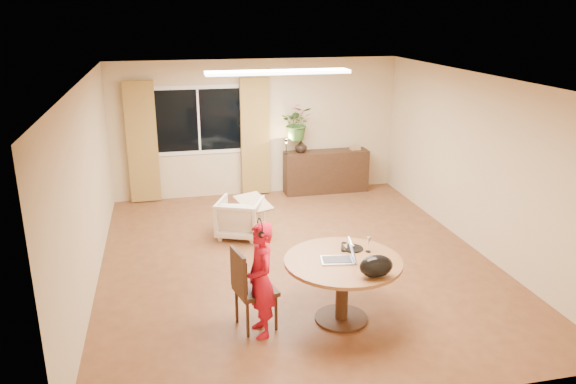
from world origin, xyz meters
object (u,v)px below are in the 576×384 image
at_px(child, 261,280).
at_px(armchair, 240,218).
at_px(sideboard, 326,171).
at_px(dining_chair, 256,288).
at_px(dining_table, 343,273).

distance_m(child, armchair, 2.90).
height_order(armchair, sideboard, sideboard).
height_order(child, armchair, child).
distance_m(dining_chair, armchair, 2.73).
distance_m(child, sideboard, 5.27).
distance_m(dining_table, dining_chair, 1.01).
distance_m(dining_chair, sideboard, 5.14).
xyz_separation_m(dining_table, dining_chair, (-1.00, 0.08, -0.12)).
xyz_separation_m(child, sideboard, (2.15, 4.80, -0.24)).
height_order(dining_table, sideboard, sideboard).
height_order(dining_chair, child, child).
xyz_separation_m(dining_table, sideboard, (1.19, 4.72, -0.19)).
bearing_deg(dining_chair, armchair, 72.75).
relative_size(armchair, sideboard, 0.41).
height_order(dining_table, dining_chair, dining_chair).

